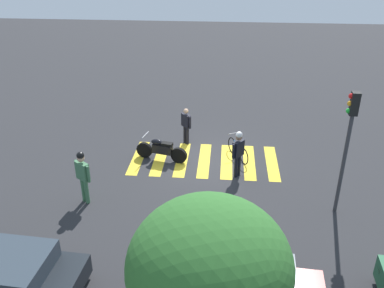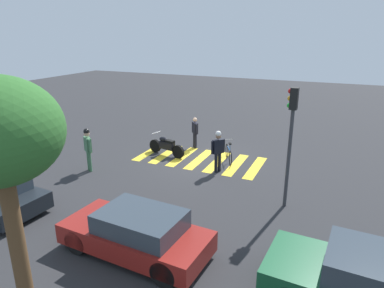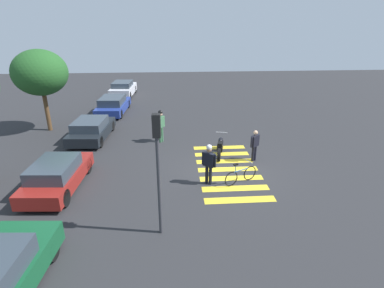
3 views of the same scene
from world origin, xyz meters
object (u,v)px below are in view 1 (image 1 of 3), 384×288
Objects in this scene: officer_by_motorcycle at (186,124)px; car_black_suv at (0,276)px; traffic_light_pole at (348,135)px; police_motorcycle at (162,150)px; officer_on_foot at (238,151)px; pedestrian_bystander at (83,173)px; leaning_bicycle at (238,150)px.

officer_by_motorcycle is 0.38× the size of car_black_suv.
car_black_suv is 10.32m from traffic_light_pole.
officer_on_foot reaches higher than police_motorcycle.
pedestrian_bystander reaches higher than police_motorcycle.
police_motorcycle is at bearing -25.57° from traffic_light_pole.
officer_on_foot is 3.37m from officer_by_motorcycle.
traffic_light_pole is (-9.10, -4.33, 2.18)m from car_black_suv.
officer_by_motorcycle is at bearing -122.08° from pedestrian_bystander.
officer_by_motorcycle reaches higher than leaning_bicycle.
police_motorcycle is 3.84m from pedestrian_bystander.
officer_by_motorcycle is 0.85× the size of pedestrian_bystander.
police_motorcycle is 1.30× the size of officer_by_motorcycle.
pedestrian_bystander is at bearing -100.91° from car_black_suv.
leaning_bicycle is 0.80× the size of pedestrian_bystander.
officer_on_foot is at bearing -31.92° from traffic_light_pole.
officer_on_foot is 1.13× the size of officer_by_motorcycle.
pedestrian_bystander is at bearing 1.22° from traffic_light_pole.
pedestrian_bystander is at bearing 57.92° from officer_by_motorcycle.
pedestrian_bystander is 0.46× the size of traffic_light_pole.
traffic_light_pole is at bearing -154.56° from car_black_suv.
police_motorcycle is 7.23m from traffic_light_pole.
traffic_light_pole reaches higher than pedestrian_bystander.
police_motorcycle is 3.08m from leaning_bicycle.
officer_on_foot is (0.04, 1.39, 0.69)m from leaning_bicycle.
pedestrian_bystander reaches higher than car_black_suv.
traffic_light_pole reaches higher than officer_on_foot.
traffic_light_pole is (-6.18, 2.96, 2.31)m from police_motorcycle.
officer_on_foot reaches higher than car_black_suv.
pedestrian_bystander is (5.17, 3.55, 0.75)m from leaning_bicycle.
officer_by_motorcycle is at bearing -27.86° from leaning_bicycle.
pedestrian_bystander reaches higher than officer_on_foot.
traffic_light_pole reaches higher than officer_by_motorcycle.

